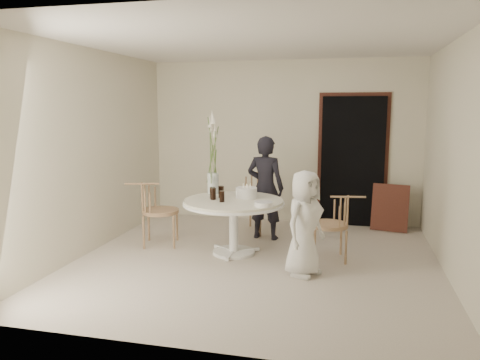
% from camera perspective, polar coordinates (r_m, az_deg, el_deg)
% --- Properties ---
extents(ground, '(4.50, 4.50, 0.00)m').
position_cam_1_polar(ground, '(6.00, 1.93, -9.89)').
color(ground, beige).
rests_on(ground, ground).
extents(room_shell, '(4.50, 4.50, 4.50)m').
position_cam_1_polar(room_shell, '(5.69, 2.01, 5.74)').
color(room_shell, white).
rests_on(room_shell, ground).
extents(doorway, '(1.00, 0.10, 2.10)m').
position_cam_1_polar(doorway, '(7.81, 13.55, 2.17)').
color(doorway, black).
rests_on(doorway, ground).
extents(door_trim, '(1.12, 0.03, 2.22)m').
position_cam_1_polar(door_trim, '(7.84, 13.56, 2.64)').
color(door_trim, '#59281E').
rests_on(door_trim, ground).
extents(table, '(1.33, 1.33, 0.73)m').
position_cam_1_polar(table, '(6.15, -0.78, -3.47)').
color(table, white).
rests_on(table, ground).
extents(picture_frame, '(0.58, 0.27, 0.74)m').
position_cam_1_polar(picture_frame, '(7.70, 17.82, -3.24)').
color(picture_frame, '#59281E').
rests_on(picture_frame, ground).
extents(chair_far, '(0.64, 0.66, 0.94)m').
position_cam_1_polar(chair_far, '(7.37, 2.38, -1.44)').
color(chair_far, tan).
rests_on(chair_far, ground).
extents(chair_right, '(0.55, 0.52, 0.84)m').
position_cam_1_polar(chair_right, '(6.06, 11.89, -4.58)').
color(chair_right, tan).
rests_on(chair_right, ground).
extents(chair_left, '(0.61, 0.58, 0.90)m').
position_cam_1_polar(chair_left, '(6.67, -10.77, -2.96)').
color(chair_left, tan).
rests_on(chair_left, ground).
extents(girl, '(0.60, 0.44, 1.52)m').
position_cam_1_polar(girl, '(6.86, 3.11, -0.95)').
color(girl, black).
rests_on(girl, ground).
extents(boy, '(0.63, 0.71, 1.23)m').
position_cam_1_polar(boy, '(5.43, 7.88, -5.26)').
color(boy, white).
rests_on(boy, ground).
extents(birthday_cake, '(0.28, 0.28, 0.19)m').
position_cam_1_polar(birthday_cake, '(6.25, 0.78, -1.55)').
color(birthday_cake, silver).
rests_on(birthday_cake, table).
extents(cola_tumbler_a, '(0.09, 0.09, 0.15)m').
position_cam_1_polar(cola_tumbler_a, '(6.21, -3.38, -1.56)').
color(cola_tumbler_a, black).
rests_on(cola_tumbler_a, table).
extents(cola_tumbler_b, '(0.08, 0.08, 0.14)m').
position_cam_1_polar(cola_tumbler_b, '(5.98, -2.21, -2.01)').
color(cola_tumbler_b, black).
rests_on(cola_tumbler_b, table).
extents(cola_tumbler_c, '(0.08, 0.08, 0.16)m').
position_cam_1_polar(cola_tumbler_c, '(6.13, -3.29, -1.69)').
color(cola_tumbler_c, black).
rests_on(cola_tumbler_c, table).
extents(cola_tumbler_d, '(0.10, 0.10, 0.16)m').
position_cam_1_polar(cola_tumbler_d, '(6.25, -2.32, -1.46)').
color(cola_tumbler_d, black).
rests_on(cola_tumbler_d, table).
extents(plate_stack, '(0.25, 0.25, 0.06)m').
position_cam_1_polar(plate_stack, '(5.73, 2.88, -2.95)').
color(plate_stack, white).
rests_on(plate_stack, table).
extents(flower_vase, '(0.16, 0.16, 1.17)m').
position_cam_1_polar(flower_vase, '(6.49, -3.33, 2.24)').
color(flower_vase, silver).
rests_on(flower_vase, table).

